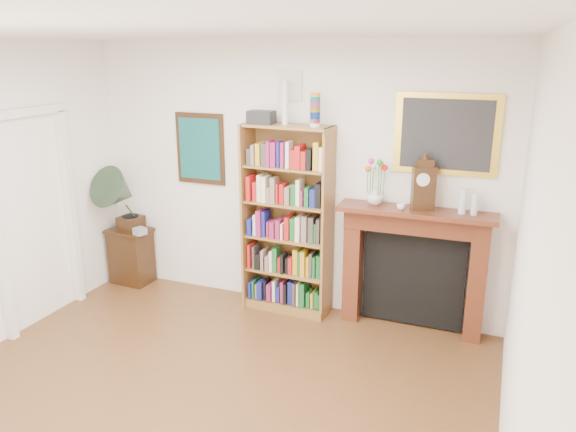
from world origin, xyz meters
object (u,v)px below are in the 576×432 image
object	(u,v)px
flower_vase	(375,196)
teacup	(401,206)
gramophone	(121,194)
bottle_left	(463,201)
bookshelf	(287,210)
side_cabinet	(131,256)
mantel_clock	(424,186)
cd_stack	(140,231)
bottle_right	(475,204)
fireplace	(414,258)

from	to	relation	value
flower_vase	teacup	world-z (taller)	flower_vase
gramophone	teacup	xyz separation A→B (m)	(3.16, 0.08, 0.17)
bottle_left	bookshelf	bearing A→B (deg)	-178.89
bookshelf	gramophone	size ratio (longest dim) A/B	2.86
side_cabinet	mantel_clock	size ratio (longest dim) A/B	1.38
cd_stack	bottle_right	bearing A→B (deg)	2.48
bookshelf	flower_vase	size ratio (longest dim) A/B	13.26
mantel_clock	flower_vase	distance (m)	0.48
fireplace	cd_stack	distance (m)	3.08
teacup	bottle_left	size ratio (longest dim) A/B	0.34
bottle_right	teacup	bearing A→B (deg)	-173.62
gramophone	mantel_clock	world-z (taller)	mantel_clock
bookshelf	cd_stack	bearing A→B (deg)	-172.52
bookshelf	fireplace	size ratio (longest dim) A/B	1.53
bookshelf	gramophone	bearing A→B (deg)	-173.21
flower_vase	bottle_right	bearing A→B (deg)	-1.09
bookshelf	side_cabinet	bearing A→B (deg)	-176.29
mantel_clock	bottle_right	world-z (taller)	mantel_clock
cd_stack	bottle_left	bearing A→B (deg)	2.65
bottle_right	cd_stack	bearing A→B (deg)	-177.52
side_cabinet	cd_stack	world-z (taller)	cd_stack
teacup	cd_stack	bearing A→B (deg)	-178.38
bottle_left	flower_vase	bearing A→B (deg)	179.17
side_cabinet	gramophone	size ratio (longest dim) A/B	0.83
side_cabinet	fireplace	size ratio (longest dim) A/B	0.45
bottle_left	bottle_right	world-z (taller)	bottle_left
fireplace	bottle_right	size ratio (longest dim) A/B	7.45
mantel_clock	bottle_left	xyz separation A→B (m)	(0.36, 0.01, -0.11)
bookshelf	bottle_left	xyz separation A→B (m)	(1.72, 0.03, 0.26)
bookshelf	bottle_right	xyz separation A→B (m)	(1.82, 0.03, 0.24)
teacup	bottle_right	bearing A→B (deg)	6.38
gramophone	bottle_left	distance (m)	3.71
side_cabinet	bottle_right	size ratio (longest dim) A/B	3.33
gramophone	teacup	bearing A→B (deg)	8.69
bookshelf	teacup	world-z (taller)	bookshelf
bottle_right	flower_vase	bearing A→B (deg)	178.91
mantel_clock	flower_vase	size ratio (longest dim) A/B	2.81
gramophone	bottle_right	world-z (taller)	gramophone
side_cabinet	cd_stack	xyz separation A→B (m)	(0.24, -0.11, 0.37)
side_cabinet	fireplace	distance (m)	3.33
bookshelf	bottle_right	bearing A→B (deg)	4.18
bookshelf	bottle_right	world-z (taller)	bookshelf
gramophone	flower_vase	bearing A→B (deg)	10.61
fireplace	mantel_clock	size ratio (longest dim) A/B	3.08
fireplace	bottle_right	xyz separation A→B (m)	(0.51, -0.05, 0.61)
cd_stack	flower_vase	distance (m)	2.74
fireplace	gramophone	bearing A→B (deg)	-177.90
gramophone	side_cabinet	bearing A→B (deg)	102.67
mantel_clock	teacup	bearing A→B (deg)	177.24
flower_vase	fireplace	bearing A→B (deg)	4.28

